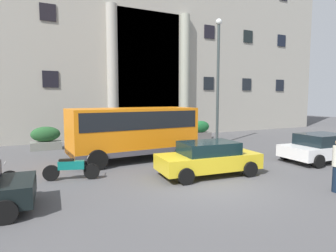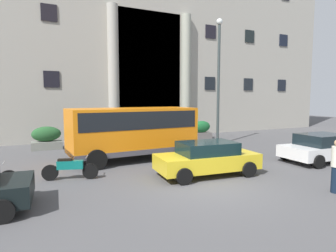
% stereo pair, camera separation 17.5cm
% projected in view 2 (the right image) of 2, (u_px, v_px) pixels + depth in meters
% --- Properties ---
extents(ground_plane, '(80.00, 64.00, 0.12)m').
position_uv_depth(ground_plane, '(210.00, 189.00, 9.98)').
color(ground_plane, '#4E4D50').
extents(office_building_facade, '(42.84, 9.65, 19.99)m').
position_uv_depth(office_building_facade, '(99.00, 19.00, 24.73)').
color(office_building_facade, '#A19C90').
rests_on(office_building_facade, ground_plane).
extents(orange_minibus, '(6.37, 3.05, 2.62)m').
position_uv_depth(orange_minibus, '(133.00, 129.00, 14.35)').
color(orange_minibus, orange).
rests_on(orange_minibus, ground_plane).
extents(bus_stop_sign, '(0.44, 0.08, 2.36)m').
position_uv_depth(bus_stop_sign, '(195.00, 124.00, 18.11)').
color(bus_stop_sign, '#9C9E1B').
rests_on(bus_stop_sign, ground_plane).
extents(hedge_planter_far_west, '(1.54, 0.72, 1.39)m').
position_uv_depth(hedge_planter_far_west, '(201.00, 130.00, 21.71)').
color(hedge_planter_far_west, slate).
rests_on(hedge_planter_far_west, ground_plane).
extents(hedge_planter_far_east, '(1.75, 0.85, 1.41)m').
position_uv_depth(hedge_planter_far_east, '(47.00, 138.00, 17.29)').
color(hedge_planter_far_east, slate).
rests_on(hedge_planter_far_east, ground_plane).
extents(hedge_planter_entrance_left, '(2.09, 0.84, 1.25)m').
position_uv_depth(hedge_planter_entrance_left, '(152.00, 133.00, 20.64)').
color(hedge_planter_entrance_left, slate).
rests_on(hedge_planter_entrance_left, ground_plane).
extents(parked_sedan_far, '(4.23, 2.16, 1.36)m').
position_uv_depth(parked_sedan_far, '(207.00, 158.00, 11.48)').
color(parked_sedan_far, gold).
rests_on(parked_sedan_far, ground_plane).
extents(parked_coupe_end, '(4.05, 2.22, 1.37)m').
position_uv_depth(parked_coupe_end, '(322.00, 148.00, 13.93)').
color(parked_coupe_end, white).
rests_on(parked_coupe_end, ground_plane).
extents(motorcycle_near_kerb, '(2.06, 0.55, 0.89)m').
position_uv_depth(motorcycle_near_kerb, '(203.00, 154.00, 13.51)').
color(motorcycle_near_kerb, black).
rests_on(motorcycle_near_kerb, ground_plane).
extents(motorcycle_far_end, '(2.03, 0.81, 0.89)m').
position_uv_depth(motorcycle_far_end, '(69.00, 168.00, 10.85)').
color(motorcycle_far_end, black).
rests_on(motorcycle_far_end, ground_plane).
extents(lamppost_plaza_centre, '(0.40, 0.40, 8.24)m').
position_uv_depth(lamppost_plaza_centre, '(219.00, 73.00, 18.71)').
color(lamppost_plaza_centre, '#323D3D').
rests_on(lamppost_plaza_centre, ground_plane).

